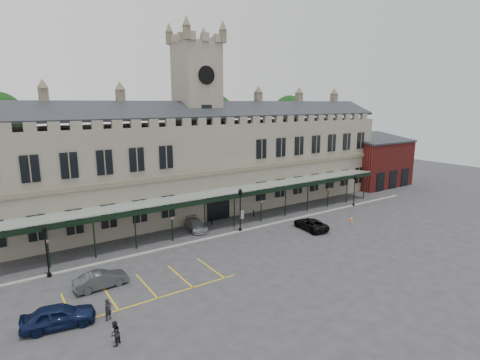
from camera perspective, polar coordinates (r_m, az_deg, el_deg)
ground at (r=39.77m, az=4.93°, el=-9.97°), size 140.00×140.00×0.00m
station_building at (r=50.95m, az=-6.27°, el=2.39°), size 60.00×10.36×17.30m
clock_tower at (r=50.39m, az=-6.49°, el=9.87°), size 5.60×5.60×24.80m
canopy at (r=44.71m, az=-1.06°, el=-4.20°), size 50.00×4.10×4.30m
brick_annex at (r=71.68m, az=19.77°, el=2.59°), size 12.40×8.36×9.23m
kerb at (r=43.87m, az=0.37°, el=-7.73°), size 60.00×0.40×0.12m
parking_markings at (r=32.21m, az=-13.76°, el=-15.73°), size 16.00×6.00×0.01m
tree_behind_mid at (r=62.16m, az=-3.79°, el=9.98°), size 6.00×6.00×16.00m
tree_behind_right at (r=71.60m, az=7.49°, el=10.14°), size 6.00×6.00×16.00m
lamp_post_left at (r=35.97m, az=-27.45°, el=-8.91°), size 0.45×0.45×4.73m
lamp_post_mid at (r=42.86m, az=0.03°, el=-3.97°), size 0.49×0.49×5.19m
lamp_post_right at (r=56.04m, az=17.05°, el=-1.11°), size 0.43×0.43×4.60m
traffic_cone at (r=49.32m, az=16.62°, el=-5.71°), size 0.40×0.40×0.63m
sign_board at (r=48.13m, az=0.25°, el=-5.32°), size 0.68×0.06×1.16m
bollard_left at (r=46.08m, az=-4.32°, el=-6.28°), size 0.16×0.16×0.91m
bollard_right at (r=49.30m, az=2.11°, el=-5.06°), size 0.16×0.16×0.89m
car_left_a at (r=29.03m, az=-25.93°, el=-18.12°), size 4.85×2.61×1.57m
car_left_b at (r=33.11m, az=-20.39°, el=-14.03°), size 4.26×1.67×1.38m
car_taxi at (r=44.42m, az=-6.79°, el=-6.78°), size 2.35×4.58×1.27m
car_van at (r=45.06m, az=10.69°, el=-6.62°), size 2.58×4.85×1.30m
person_a at (r=28.55m, az=-19.45°, el=-18.11°), size 0.67×0.58×1.55m
person_b at (r=25.92m, az=-18.54°, el=-21.30°), size 0.98×0.97×1.59m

